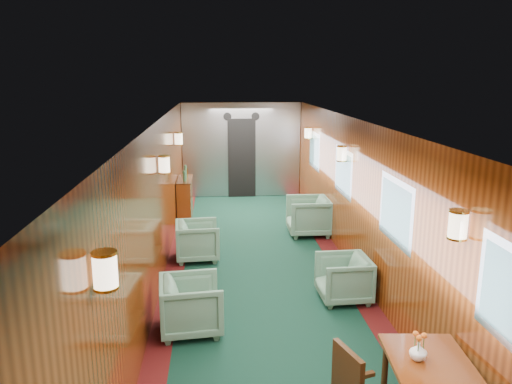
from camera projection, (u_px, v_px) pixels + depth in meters
The scene contains 11 objects.
room at pixel (265, 181), 6.82m from camera, with size 12.00×12.10×2.40m.
bulkhead at pixel (242, 151), 12.66m from camera, with size 2.98×0.17×2.39m.
windows_right at pixel (365, 188), 7.22m from camera, with size 0.02×8.60×0.80m.
wall_sconces at pixel (261, 163), 7.33m from camera, with size 2.97×7.97×0.25m.
dining_table at pixel (430, 375), 4.18m from camera, with size 0.75×1.01×0.72m.
credenza at pixel (185, 198), 10.81m from camera, with size 0.31×0.98×1.16m.
flower_vase at pixel (418, 351), 4.18m from camera, with size 0.15×0.15×0.15m, color white.
armchair_left_near at pixel (191, 305), 6.03m from camera, with size 0.72×0.74×0.68m, color #214E3C.
armchair_left_far at pixel (198, 241), 8.41m from camera, with size 0.70×0.72×0.66m, color #214E3C.
armchair_right_near at pixel (343, 278), 6.88m from camera, with size 0.67×0.69×0.63m, color #214E3C.
armchair_right_far at pixel (308, 216), 9.72m from camera, with size 0.80×0.82×0.75m, color #214E3C.
Camera 1 is at (-0.66, -6.64, 3.05)m, focal length 35.00 mm.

